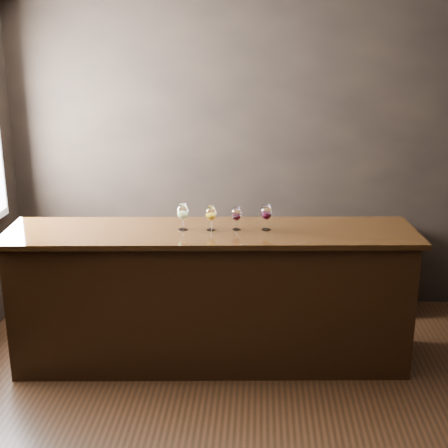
# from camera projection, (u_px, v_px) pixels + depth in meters

# --- Properties ---
(ground) EXTENTS (5.00, 5.00, 0.00)m
(ground) POSITION_uv_depth(u_px,v_px,m) (281.00, 438.00, 4.03)
(ground) COLOR black
(ground) RESTS_ON ground
(room_shell) EXTENTS (5.02, 4.52, 2.81)m
(room_shell) POSITION_uv_depth(u_px,v_px,m) (249.00, 158.00, 3.63)
(room_shell) COLOR black
(room_shell) RESTS_ON ground
(bar_counter) EXTENTS (3.04, 0.84, 1.05)m
(bar_counter) POSITION_uv_depth(u_px,v_px,m) (211.00, 299.00, 4.86)
(bar_counter) COLOR black
(bar_counter) RESTS_ON ground
(bar_top) EXTENTS (3.14, 0.92, 0.04)m
(bar_top) POSITION_uv_depth(u_px,v_px,m) (211.00, 233.00, 4.70)
(bar_top) COLOR black
(bar_top) RESTS_ON bar_counter
(back_bar_shelf) EXTENTS (2.20, 0.40, 0.79)m
(back_bar_shelf) POSITION_uv_depth(u_px,v_px,m) (280.00, 269.00, 5.85)
(back_bar_shelf) COLOR black
(back_bar_shelf) RESTS_ON ground
(glass_white) EXTENTS (0.09, 0.09, 0.20)m
(glass_white) POSITION_uv_depth(u_px,v_px,m) (183.00, 212.00, 4.66)
(glass_white) COLOR white
(glass_white) RESTS_ON bar_top
(glass_amber) EXTENTS (0.08, 0.08, 0.19)m
(glass_amber) POSITION_uv_depth(u_px,v_px,m) (211.00, 214.00, 4.66)
(glass_amber) COLOR white
(glass_amber) RESTS_ON bar_top
(glass_red_a) EXTENTS (0.07, 0.07, 0.17)m
(glass_red_a) POSITION_uv_depth(u_px,v_px,m) (237.00, 215.00, 4.67)
(glass_red_a) COLOR white
(glass_red_a) RESTS_ON bar_top
(glass_red_b) EXTENTS (0.08, 0.08, 0.20)m
(glass_red_b) POSITION_uv_depth(u_px,v_px,m) (266.00, 213.00, 4.66)
(glass_red_b) COLOR white
(glass_red_b) RESTS_ON bar_top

